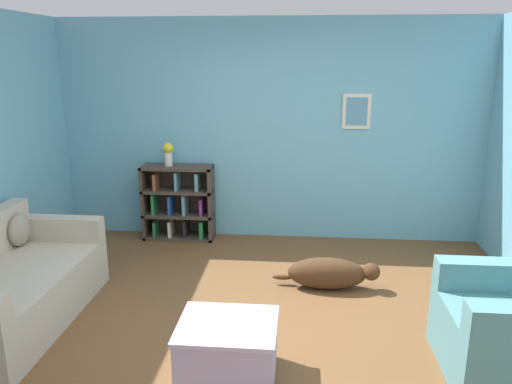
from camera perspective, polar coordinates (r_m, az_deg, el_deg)
ground_plane at (r=4.26m, az=-0.50°, el=-15.21°), size 14.00×14.00×0.00m
wall_back at (r=5.98m, az=1.62°, el=6.97°), size 5.60×0.13×2.60m
couch at (r=4.68m, az=-26.58°, el=-9.84°), size 0.92×1.76×0.82m
bookshelf at (r=6.13m, az=-8.77°, el=-1.24°), size 0.85×0.31×0.91m
coffee_table at (r=3.58m, az=-3.24°, el=-17.47°), size 0.67×0.57×0.42m
dog at (r=4.88m, az=8.40°, el=-9.17°), size 1.03×0.28×0.31m
vase at (r=5.99m, az=-10.00°, el=4.43°), size 0.12×0.12×0.28m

